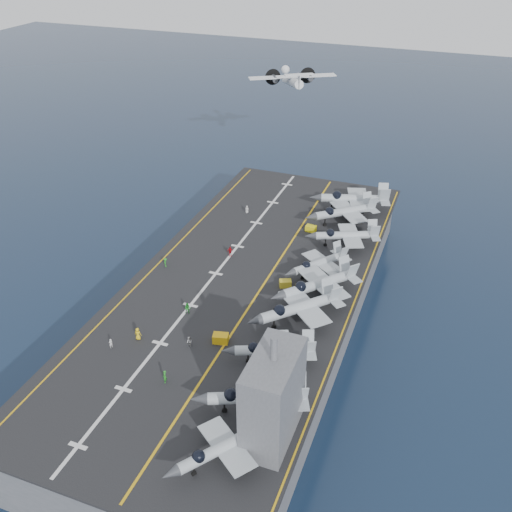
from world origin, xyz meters
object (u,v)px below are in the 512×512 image
(fighter_jet_0, at_px, (221,447))
(transport_plane, at_px, (292,82))
(island_superstructure, at_px, (273,389))
(tow_cart_a, at_px, (221,338))

(fighter_jet_0, height_order, transport_plane, transport_plane)
(island_superstructure, relative_size, fighter_jet_0, 0.96)
(island_superstructure, relative_size, transport_plane, 0.57)
(transport_plane, bearing_deg, tow_cart_a, -79.56)
(tow_cart_a, height_order, transport_plane, transport_plane)
(fighter_jet_0, relative_size, tow_cart_a, 6.14)
(island_superstructure, relative_size, tow_cart_a, 5.89)
(fighter_jet_0, bearing_deg, tow_cart_a, 114.11)
(transport_plane, bearing_deg, fighter_jet_0, -76.69)
(island_superstructure, distance_m, tow_cart_a, 19.78)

